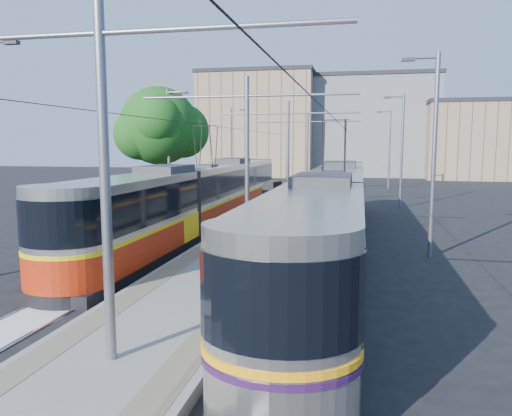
# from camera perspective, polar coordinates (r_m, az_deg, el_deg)

# --- Properties ---
(ground) EXTENTS (160.00, 160.00, 0.00)m
(ground) POSITION_cam_1_polar(r_m,az_deg,el_deg) (14.17, -8.37, -11.30)
(ground) COLOR black
(ground) RESTS_ON ground
(platform) EXTENTS (4.00, 50.00, 0.30)m
(platform) POSITION_cam_1_polar(r_m,az_deg,el_deg) (30.28, 2.80, -1.00)
(platform) COLOR gray
(platform) RESTS_ON ground
(tactile_strip_left) EXTENTS (0.70, 50.00, 0.01)m
(tactile_strip_left) POSITION_cam_1_polar(r_m,az_deg,el_deg) (30.51, 0.11, -0.63)
(tactile_strip_left) COLOR gray
(tactile_strip_left) RESTS_ON platform
(tactile_strip_right) EXTENTS (0.70, 50.00, 0.01)m
(tactile_strip_right) POSITION_cam_1_polar(r_m,az_deg,el_deg) (30.06, 5.53, -0.78)
(tactile_strip_right) COLOR gray
(tactile_strip_right) RESTS_ON platform
(rails) EXTENTS (8.71, 70.00, 0.03)m
(rails) POSITION_cam_1_polar(r_m,az_deg,el_deg) (30.30, 2.79, -1.25)
(rails) COLOR gray
(rails) RESTS_ON ground
(tram_left) EXTENTS (2.43, 29.25, 5.50)m
(tram_left) POSITION_cam_1_polar(r_m,az_deg,el_deg) (27.66, -5.68, 1.45)
(tram_left) COLOR black
(tram_left) RESTS_ON ground
(tram_right) EXTENTS (2.43, 29.83, 5.50)m
(tram_right) POSITION_cam_1_polar(r_m,az_deg,el_deg) (21.25, 8.78, 0.05)
(tram_right) COLOR black
(tram_right) RESTS_ON ground
(catenary) EXTENTS (9.20, 70.00, 7.00)m
(catenary) POSITION_cam_1_polar(r_m,az_deg,el_deg) (27.16, 1.89, 7.32)
(catenary) COLOR slate
(catenary) RESTS_ON platform
(street_lamps) EXTENTS (15.18, 38.22, 8.00)m
(street_lamps) POSITION_cam_1_polar(r_m,az_deg,el_deg) (33.92, 3.91, 6.72)
(street_lamps) COLOR slate
(street_lamps) RESTS_ON ground
(shelter) EXTENTS (0.92, 1.19, 2.32)m
(shelter) POSITION_cam_1_polar(r_m,az_deg,el_deg) (25.62, 1.87, 0.59)
(shelter) COLOR black
(shelter) RESTS_ON platform
(tree) EXTENTS (5.74, 5.31, 8.34)m
(tree) POSITION_cam_1_polar(r_m,az_deg,el_deg) (34.53, -10.34, 9.04)
(tree) COLOR #382314
(tree) RESTS_ON ground
(building_left) EXTENTS (16.32, 12.24, 14.79)m
(building_left) POSITION_cam_1_polar(r_m,az_deg,el_deg) (74.12, 0.43, 9.51)
(building_left) COLOR gray
(building_left) RESTS_ON ground
(building_centre) EXTENTS (18.36, 14.28, 14.26)m
(building_centre) POSITION_cam_1_polar(r_m,az_deg,el_deg) (76.65, 13.00, 9.05)
(building_centre) COLOR slate
(building_centre) RESTS_ON ground
(building_right) EXTENTS (14.28, 10.20, 10.18)m
(building_right) POSITION_cam_1_polar(r_m,az_deg,el_deg) (72.23, 24.29, 7.11)
(building_right) COLOR gray
(building_right) RESTS_ON ground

